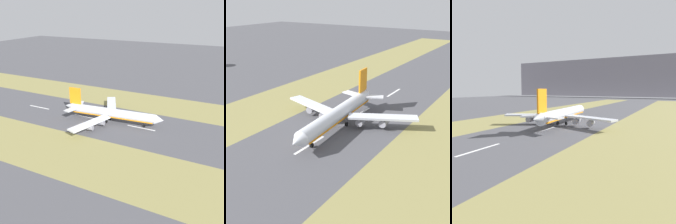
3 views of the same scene
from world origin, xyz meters
TOP-DOWN VIEW (x-y plane):
  - ground_plane at (0.00, 0.00)m, footprint 800.00×800.00m
  - grass_median_west at (-45.00, 0.00)m, footprint 40.00×600.00m
  - grass_median_east at (45.00, 0.00)m, footprint 40.00×600.00m
  - centreline_dash_near at (0.00, -56.81)m, footprint 1.20×18.00m
  - centreline_dash_mid at (0.00, -16.81)m, footprint 1.20×18.00m
  - centreline_dash_far at (0.00, 23.19)m, footprint 1.20×18.00m
  - airplane_main_jet at (0.23, 1.30)m, footprint 63.88×67.22m

SIDE VIEW (x-z plane):
  - ground_plane at x=0.00m, z-range 0.00..0.00m
  - grass_median_west at x=-45.00m, z-range 0.00..0.01m
  - grass_median_east at x=45.00m, z-range 0.00..0.01m
  - centreline_dash_near at x=0.00m, z-range 0.00..0.01m
  - centreline_dash_mid at x=0.00m, z-range 0.00..0.01m
  - centreline_dash_far at x=0.00m, z-range 0.00..0.01m
  - airplane_main_jet at x=0.23m, z-range -4.08..16.12m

